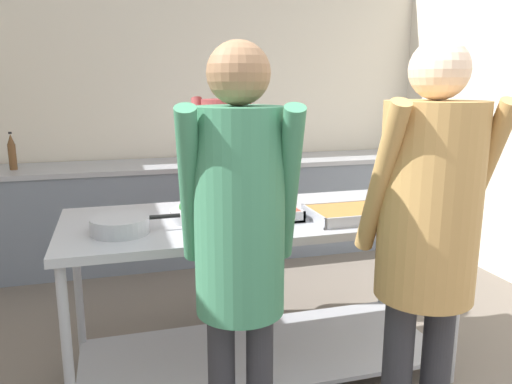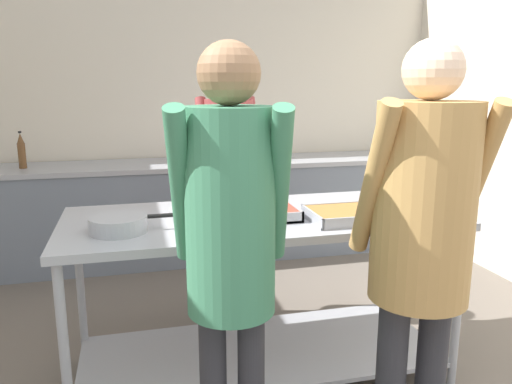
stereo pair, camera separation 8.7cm
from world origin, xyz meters
The scene contains 12 objects.
wall_rear centered at (0.00, 3.84, 1.32)m, with size 4.58×0.06×2.65m.
back_counter centered at (0.00, 3.47, 0.44)m, with size 4.42×0.65×0.88m.
serving_counter centered at (-0.06, 1.49, 0.61)m, with size 2.00×0.83×0.90m.
sauce_pan centered at (-0.76, 1.36, 0.94)m, with size 0.40×0.26×0.07m.
broccoli_bowl centered at (-0.42, 1.47, 0.94)m, with size 0.21×0.21×0.10m.
serving_tray_roast centered at (-0.09, 1.44, 0.92)m, with size 0.39×0.30×0.05m.
serving_tray_vegetables centered at (0.37, 1.29, 0.92)m, with size 0.45×0.30×0.05m.
plate_stack centered at (0.74, 1.43, 0.92)m, with size 0.22×0.22×0.05m.
guest_serving_left centered at (0.32, 0.61, 1.06)m, with size 0.49×0.37×1.72m.
guest_serving_right centered at (-0.37, 0.70, 1.07)m, with size 0.46×0.39×1.70m.
cook_behind_counter centered at (-0.08, 2.21, 1.05)m, with size 0.40×0.32×1.68m.
water_bottle centered at (-1.56, 3.46, 1.02)m, with size 0.06×0.06×0.30m.
Camera 1 is at (-0.77, -0.90, 1.57)m, focal length 35.00 mm.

